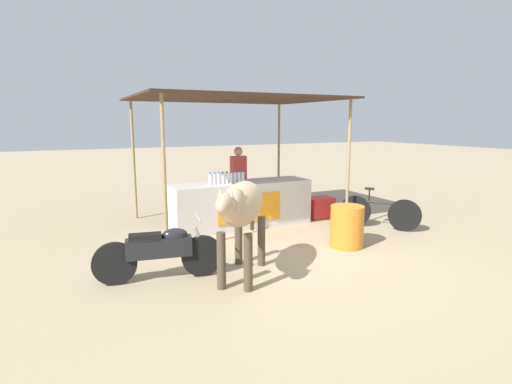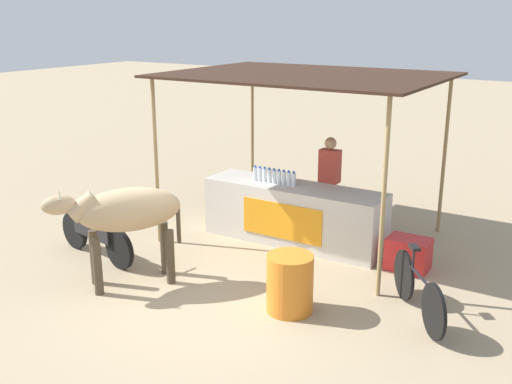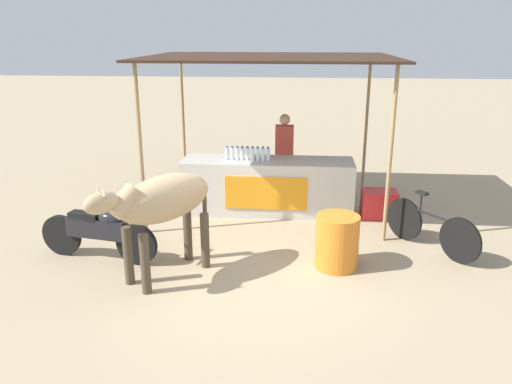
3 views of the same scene
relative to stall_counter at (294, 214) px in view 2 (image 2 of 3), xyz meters
The scene contains 10 objects.
ground_plane 2.25m from the stall_counter, 90.00° to the right, with size 60.00×60.00×0.00m, color tan.
stall_counter is the anchor object (origin of this frame).
stall_awning 2.14m from the stall_counter, 90.00° to the left, with size 4.20×3.20×2.71m.
water_bottle_row 0.69m from the stall_counter, behind, with size 0.79×0.07×0.25m.
vendor_behind_counter 0.88m from the stall_counter, 70.60° to the left, with size 0.34×0.22×1.65m.
cooler_box 1.97m from the stall_counter, ahead, with size 0.60×0.44×0.48m, color red.
water_barrel 2.40m from the stall_counter, 62.84° to the right, with size 0.59×0.59×0.75m, color orange.
cow 2.92m from the stall_counter, 114.42° to the right, with size 1.40×1.67×1.44m.
motorcycle_parked 3.12m from the stall_counter, 135.60° to the right, with size 1.78×0.58×0.90m.
bicycle_leaning 2.89m from the stall_counter, 29.84° to the right, with size 1.05×1.34×0.85m.
Camera 2 is at (4.33, -5.97, 3.60)m, focal length 42.00 mm.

